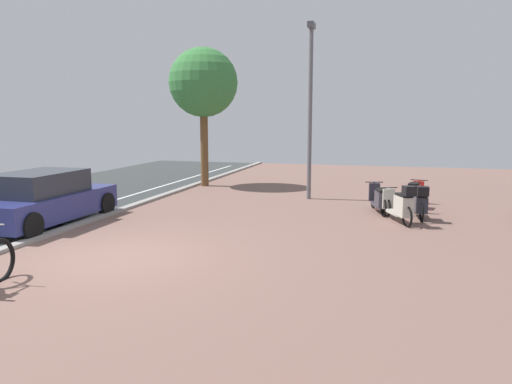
{
  "coord_description": "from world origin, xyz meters",
  "views": [
    {
      "loc": [
        5.1,
        -8.16,
        2.68
      ],
      "look_at": [
        2.61,
        0.86,
        1.26
      ],
      "focal_mm": 34.18,
      "sensor_mm": 36.0,
      "label": 1
    }
  ],
  "objects": [
    {
      "name": "scooter_far",
      "position": [
        4.87,
        5.92,
        0.39
      ],
      "size": [
        0.72,
        1.79,
        0.83
      ],
      "color": "black",
      "rests_on": "ground"
    },
    {
      "name": "scooter_extra",
      "position": [
        5.92,
        5.38,
        0.43
      ],
      "size": [
        0.52,
        1.77,
        0.96
      ],
      "color": "black",
      "rests_on": "ground"
    },
    {
      "name": "ground",
      "position": [
        1.43,
        0.0,
        -0.02
      ],
      "size": [
        21.0,
        40.0,
        0.13
      ],
      "color": "#323636"
    },
    {
      "name": "lamp_post",
      "position": [
        2.52,
        7.83,
        3.17
      ],
      "size": [
        0.2,
        0.52,
        5.69
      ],
      "color": "slate",
      "rests_on": "ground"
    },
    {
      "name": "scooter_near",
      "position": [
        5.87,
        7.15,
        0.41
      ],
      "size": [
        0.66,
        1.7,
        0.79
      ],
      "color": "black",
      "rests_on": "ground"
    },
    {
      "name": "street_tree",
      "position": [
        -1.99,
        9.87,
        4.01
      ],
      "size": [
        2.67,
        2.67,
        5.38
      ],
      "color": "brown",
      "rests_on": "ground"
    },
    {
      "name": "parked_car_near",
      "position": [
        -3.35,
        2.13,
        0.64
      ],
      "size": [
        1.89,
        4.01,
        1.35
      ],
      "color": "navy",
      "rests_on": "ground"
    },
    {
      "name": "scooter_mid",
      "position": [
        5.41,
        4.66,
        0.47
      ],
      "size": [
        0.93,
        1.77,
        1.06
      ],
      "color": "black",
      "rests_on": "ground"
    }
  ]
}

